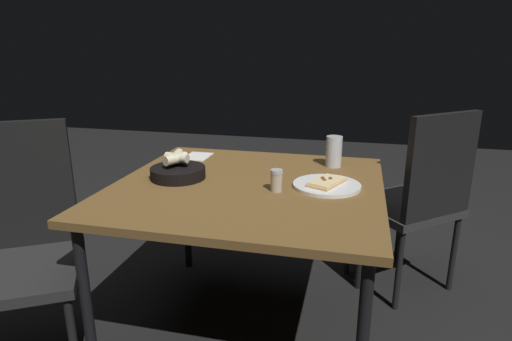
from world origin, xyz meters
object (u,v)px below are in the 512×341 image
(dining_table, at_px, (248,196))
(beer_glass, at_px, (334,153))
(pizza_plate, at_px, (327,185))
(bread_basket, at_px, (178,170))
(chair_near, at_px, (419,194))
(pepper_shaker, at_px, (276,182))
(chair_far, at_px, (18,236))

(dining_table, relative_size, beer_glass, 7.58)
(pizza_plate, distance_m, beer_glass, 0.31)
(dining_table, xyz_separation_m, pizza_plate, (-0.03, 0.32, 0.06))
(bread_basket, xyz_separation_m, chair_near, (-0.51, 1.06, -0.20))
(bread_basket, distance_m, chair_near, 1.19)
(pizza_plate, relative_size, pepper_shaker, 3.10)
(chair_near, bearing_deg, chair_far, -60.36)
(bread_basket, distance_m, beer_glass, 0.72)
(pepper_shaker, bearing_deg, beer_glass, 154.47)
(pizza_plate, height_order, chair_far, chair_far)
(bread_basket, xyz_separation_m, pepper_shaker, (0.07, 0.44, 0.00))
(pepper_shaker, relative_size, chair_far, 0.09)
(bread_basket, bearing_deg, chair_far, -53.12)
(chair_near, xyz_separation_m, chair_far, (0.89, -1.56, 0.01))
(pepper_shaker, bearing_deg, chair_far, -71.89)
(dining_table, bearing_deg, chair_far, -65.37)
(beer_glass, bearing_deg, dining_table, -43.67)
(chair_near, bearing_deg, pepper_shaker, -46.59)
(pizza_plate, height_order, beer_glass, beer_glass)
(chair_far, bearing_deg, pizza_plate, 109.64)
(beer_glass, height_order, chair_near, chair_near)
(pizza_plate, distance_m, bread_basket, 0.63)
(dining_table, bearing_deg, bread_basket, -90.95)
(dining_table, height_order, bread_basket, bread_basket)
(dining_table, xyz_separation_m, chair_near, (-0.51, 0.74, -0.11))
(pizza_plate, xyz_separation_m, beer_glass, (-0.31, 0.01, 0.05))
(dining_table, height_order, chair_far, chair_far)
(chair_far, bearing_deg, dining_table, 114.63)
(pizza_plate, relative_size, beer_glass, 1.90)
(pizza_plate, height_order, bread_basket, bread_basket)
(pizza_plate, xyz_separation_m, bread_basket, (0.03, -0.63, 0.02))
(bread_basket, relative_size, chair_near, 0.24)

